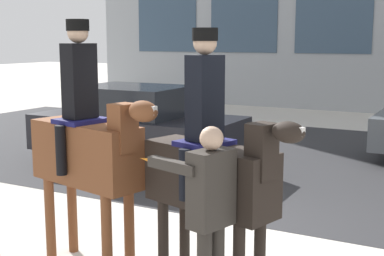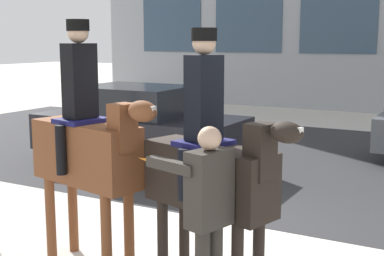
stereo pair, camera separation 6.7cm
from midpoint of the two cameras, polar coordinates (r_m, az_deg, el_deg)
name	(u,v)px [view 2 (the right image)]	position (r m, az deg, el deg)	size (l,w,h in m)	color
ground_plane	(214,234)	(7.06, 2.62, -11.20)	(80.00, 80.00, 0.00)	beige
road_surface	(316,161)	(11.35, 13.29, -3.47)	(22.69, 8.50, 0.01)	#2D2D30
mounted_horse_lead	(88,146)	(5.80, -10.75, -1.87)	(1.81, 0.73, 2.69)	brown
mounted_horse_companion	(211,168)	(5.05, 2.42, -4.28)	(1.75, 0.79, 2.59)	black
pedestrian_bystander	(207,212)	(4.56, 2.07, -8.89)	(0.90, 0.45, 1.78)	#332D28
street_car_near_lane	(139,126)	(10.40, -5.50, 0.21)	(4.03, 1.88, 1.60)	black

